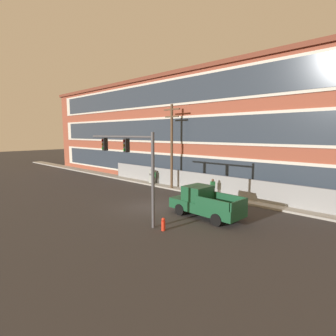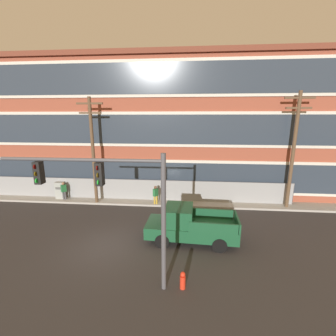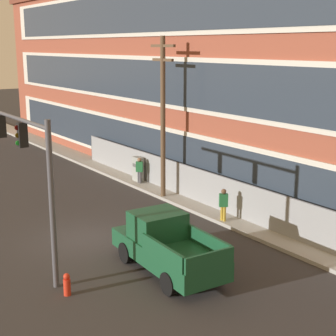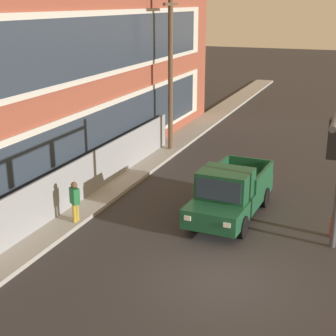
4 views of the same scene
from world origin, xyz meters
name	(u,v)px [view 1 (image 1 of 4)]	position (x,y,z in m)	size (l,w,h in m)	color
ground_plane	(148,207)	(0.00, 0.00, 0.00)	(160.00, 160.00, 0.00)	#333030
sidewalk_building_side	(199,192)	(0.00, 6.70, 0.08)	(80.00, 1.68, 0.16)	#9E9B93
brick_mill_building	(198,130)	(-3.90, 11.67, 6.12)	(52.25, 8.86, 12.21)	brown
chain_link_fence	(199,182)	(-0.20, 7.00, 0.98)	(26.44, 0.06, 1.93)	gray
traffic_signal_mast	(132,158)	(1.57, -2.85, 4.19)	(6.55, 0.43, 5.81)	#4C4C51
pickup_truck_dark_green	(204,203)	(4.59, 1.02, 0.97)	(5.33, 2.29, 2.09)	#194C2D
utility_pole_near_corner	(172,144)	(-3.05, 6.10, 4.69)	(2.05, 0.26, 8.60)	brown
electrical_cabinet	(152,177)	(-6.53, 6.64, 0.81)	(0.69, 0.43, 1.63)	#939993
pedestrian_near_cabinet	(154,176)	(-6.06, 6.45, 0.97)	(0.44, 0.46, 1.69)	#4C4C51
pedestrian_by_fence	(213,187)	(1.92, 6.10, 0.97)	(0.42, 0.47, 1.69)	#B7932D
fire_hydrant	(163,224)	(4.33, -2.79, 0.38)	(0.24, 0.24, 0.78)	red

